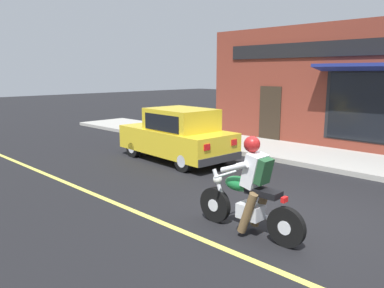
% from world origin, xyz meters
% --- Properties ---
extents(ground_plane, '(80.00, 80.00, 0.00)m').
position_xyz_m(ground_plane, '(0.00, 0.00, 0.00)').
color(ground_plane, black).
extents(sidewalk_curb, '(2.60, 22.00, 0.14)m').
position_xyz_m(sidewalk_curb, '(4.82, 3.00, 0.07)').
color(sidewalk_curb, '#9E9B93').
rests_on(sidewalk_curb, ground).
extents(lane_stripe, '(0.12, 19.80, 0.01)m').
position_xyz_m(lane_stripe, '(-1.80, 3.00, 0.00)').
color(lane_stripe, '#D1C64C').
rests_on(lane_stripe, ground).
extents(storefront_building, '(1.25, 11.83, 4.20)m').
position_xyz_m(storefront_building, '(6.35, 1.25, 2.11)').
color(storefront_building, maroon).
rests_on(storefront_building, ground).
extents(motorcycle_with_rider, '(0.56, 2.02, 1.62)m').
position_xyz_m(motorcycle_with_rider, '(-1.09, 0.29, 0.68)').
color(motorcycle_with_rider, black).
rests_on(motorcycle_with_rider, ground).
extents(car_hatchback, '(1.89, 3.88, 1.57)m').
position_xyz_m(car_hatchback, '(1.66, 4.89, 0.77)').
color(car_hatchback, black).
rests_on(car_hatchback, ground).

